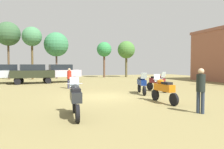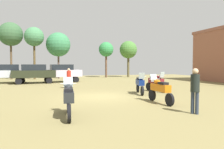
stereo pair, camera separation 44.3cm
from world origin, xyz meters
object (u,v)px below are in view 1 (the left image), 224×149
Objects in this scene: car_2 at (32,72)px; tree_1 at (126,50)px; car_1 at (61,72)px; motorcycle_4 at (76,98)px; car_3 at (5,72)px; motorcycle_3 at (164,89)px; person_2 at (201,87)px; tree_5 at (104,50)px; tree_2 at (56,45)px; tree_8 at (8,34)px; motorcycle_6 at (142,83)px; person_3 at (69,77)px; motorcycle_2 at (157,82)px; tree_4 at (32,37)px.

tree_1 reaches higher than car_2.
motorcycle_4 is at bearing 170.68° from car_1.
car_3 is 18.29m from tree_1.
motorcycle_3 is 1.25× the size of person_2.
car_2 is at bearing -140.46° from tree_5.
person_2 is at bearing -80.10° from tree_2.
car_1 is 3.02m from car_2.
tree_8 is at bearing 14.98° from car_2.
motorcycle_6 is at bearing -149.09° from car_3.
tree_5 is 0.72× the size of tree_8.
motorcycle_3 is 1.35× the size of person_3.
car_2 is at bearing -41.42° from motorcycle_6.
person_2 is 24.84m from tree_2.
motorcycle_2 is 0.49× the size of car_1.
car_2 is 0.64× the size of tree_4.
motorcycle_4 is at bearing 45.59° from person_2.
tree_8 is at bearing 34.44° from car_1.
car_2 is 0.99× the size of car_3.
tree_8 is at bearing -178.00° from tree_5.
tree_1 is at bearing -67.58° from car_2.
person_2 is 0.26× the size of tree_4.
car_3 is at bearing -156.74° from tree_1.
car_2 is at bearing -110.33° from tree_2.
car_2 is at bearing -87.20° from tree_4.
tree_4 is at bearing -175.23° from tree_1.
car_2 is 6.67m from person_3.
person_2 is 25.01m from tree_4.
tree_1 is (16.55, 7.12, 3.18)m from car_3.
motorcycle_2 is 1.31× the size of person_3.
motorcycle_2 is 0.49× the size of car_2.
tree_5 is at bearing -40.24° from person_2.
tree_8 is (-3.38, 7.90, 4.91)m from car_2.
tree_2 is (-0.05, 6.95, 3.69)m from car_1.
tree_4 is at bearing -5.38° from car_2.
tree_2 is (-4.12, 21.65, 4.15)m from motorcycle_3.
motorcycle_6 is 0.47× the size of car_3.
tree_5 is (7.02, 14.26, 3.36)m from person_3.
person_3 is 0.24× the size of tree_4.
motorcycle_4 is 7.11m from motorcycle_6.
motorcycle_6 is 0.39× the size of tree_5.
car_3 is 0.79× the size of tree_1.
tree_5 reaches higher than person_3.
motorcycle_4 is at bearing -163.41° from motorcycle_3.
person_3 is (0.85, 9.61, 0.26)m from motorcycle_4.
motorcycle_3 is at bearing -107.12° from tree_1.
tree_1 is at bearing 4.77° from tree_4.
tree_2 reaches higher than person_3.
motorcycle_4 is 1.00× the size of motorcycle_6.
person_2 is (7.08, -16.45, -0.11)m from car_2.
car_1 is 0.99× the size of car_2.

